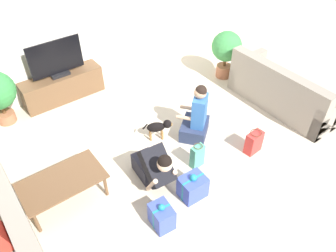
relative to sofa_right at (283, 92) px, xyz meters
name	(u,v)px	position (x,y,z in m)	size (l,w,h in m)	color
ground_plane	(167,157)	(-2.43, 0.18, -0.30)	(16.00, 16.00, 0.00)	beige
wall_back	(77,18)	(-2.43, 2.81, 1.00)	(8.40, 0.06, 2.60)	white
sofa_right	(283,92)	(0.00, 0.00, 0.00)	(0.83, 1.97, 0.84)	gray
coffee_table	(62,182)	(-3.97, 0.35, 0.07)	(1.05, 0.60, 0.40)	brown
tv_console	(63,87)	(-3.04, 2.55, -0.05)	(1.45, 0.39, 0.50)	brown
tv	(56,61)	(-3.04, 2.55, 0.49)	(0.94, 0.20, 0.65)	black
potted_plant_corner_right	(226,49)	(-0.15, 1.33, 0.31)	(0.58, 0.58, 0.96)	#A36042
person_kneeling	(154,166)	(-2.87, -0.12, 0.05)	(0.39, 0.83, 0.80)	#23232D
person_sitting	(197,118)	(-1.75, 0.31, 0.05)	(0.66, 0.64, 0.96)	#283351
dog	(159,127)	(-2.27, 0.61, -0.07)	(0.44, 0.28, 0.34)	black
gift_box_a	(193,187)	(-2.57, -0.59, -0.13)	(0.35, 0.29, 0.40)	#3D51BC
gift_box_b	(162,216)	(-3.17, -0.71, -0.13)	(0.26, 0.32, 0.39)	#3D51BC
gift_bag_a	(197,156)	(-2.18, -0.21, -0.11)	(0.20, 0.13, 0.40)	#4CA384
gift_bag_b	(254,142)	(-1.29, -0.50, -0.11)	(0.28, 0.18, 0.38)	red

